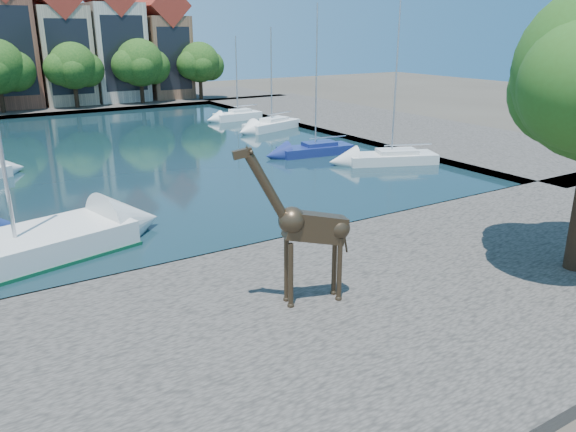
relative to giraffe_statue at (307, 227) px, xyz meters
name	(u,v)px	position (x,y,z in m)	size (l,w,h in m)	color
ground	(289,246)	(2.95, 5.76, -3.18)	(160.00, 160.00, 0.00)	#38332B
water_basin	(129,152)	(2.95, 29.76, -3.14)	(38.00, 50.00, 0.08)	black
near_quay	(394,300)	(2.95, -1.24, -2.93)	(50.00, 14.00, 0.50)	#504B46
far_quay	(51,106)	(2.95, 61.76, -2.93)	(60.00, 16.00, 0.50)	#504B46
right_quay	(370,123)	(27.95, 29.76, -2.93)	(14.00, 52.00, 0.50)	#504B46
townhouse_center	(6,38)	(-1.05, 61.75, 5.18)	(5.44, 9.18, 16.93)	brown
townhouse_east_inner	(60,43)	(4.95, 61.75, 4.55)	(5.94, 9.18, 15.79)	tan
townhouse_east_mid	(113,40)	(11.45, 61.75, 4.92)	(6.43, 9.18, 16.65)	beige
townhouse_east_end	(162,47)	(17.95, 61.75, 3.92)	(5.44, 9.18, 14.43)	brown
far_tree_mid_east	(74,67)	(5.05, 56.26, 1.95)	(7.02, 5.40, 7.52)	#332114
far_tree_east	(141,64)	(13.06, 56.26, 2.05)	(7.54, 5.80, 7.84)	#332114
far_tree_far_east	(200,64)	(21.05, 56.26, 1.89)	(6.76, 5.20, 7.36)	#332114
giraffe_statue	(307,227)	(0.00, 0.00, 0.00)	(3.78, 1.36, 5.46)	#382A1C
sailboat_right_a	(391,156)	(17.95, 15.55, -2.56)	(6.83, 4.56, 11.10)	silver
sailboat_right_b	(315,148)	(14.95, 20.93, -2.56)	(6.03, 2.73, 11.10)	navy
sailboat_right_c	(272,123)	(17.95, 32.66, -2.51)	(6.50, 3.90, 9.48)	white
sailboat_right_d	(238,114)	(17.95, 39.86, -2.50)	(5.19, 2.01, 8.65)	white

